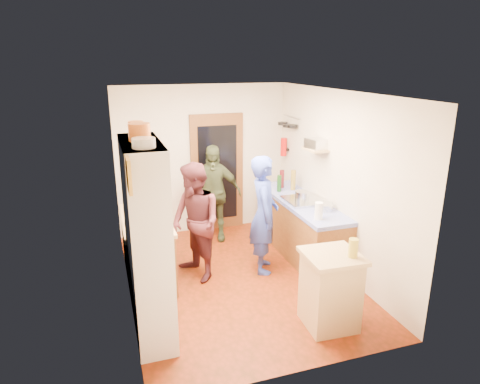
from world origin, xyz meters
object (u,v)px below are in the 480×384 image
island_base (330,292)px  person_hob (266,215)px  person_left (195,221)px  hutch_body (147,241)px  person_back (213,193)px  right_counter_base (300,229)px

island_base → person_hob: bearing=97.5°
island_base → person_left: (-1.20, 1.65, 0.41)m
hutch_body → person_back: size_ratio=1.33×
hutch_body → person_back: 2.67m
person_left → person_back: person_left is taller
person_left → person_back: 1.34m
right_counter_base → person_left: size_ratio=1.31×
person_hob → island_base: bearing=-155.9°
person_back → person_left: bearing=-100.8°
island_base → person_left: size_ratio=0.51×
person_back → hutch_body: bearing=-105.7°
person_back → right_counter_base: bearing=-26.0°
hutch_body → right_counter_base: bearing=27.5°
island_base → hutch_body: bearing=163.8°
hutch_body → person_hob: hutch_body is taller
island_base → person_back: size_ratio=0.52×
person_left → right_counter_base: bearing=78.8°
right_counter_base → person_left: bearing=-172.8°
person_left → hutch_body: bearing=-53.8°
person_left → person_back: bearing=136.1°
hutch_body → person_left: 1.35m
hutch_body → right_counter_base: (2.50, 1.30, -0.68)m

